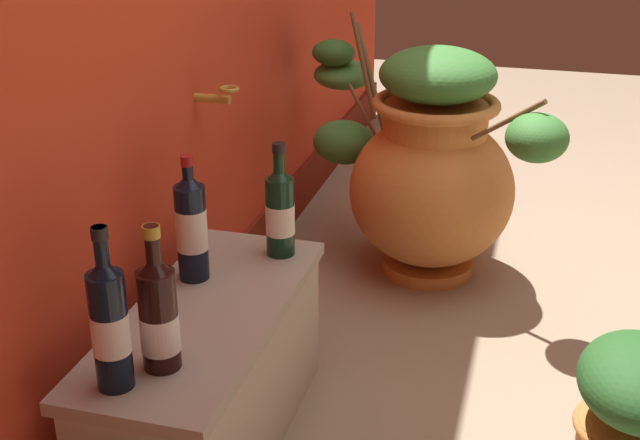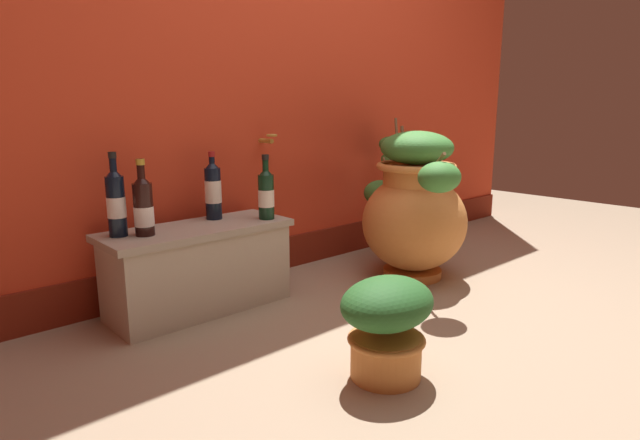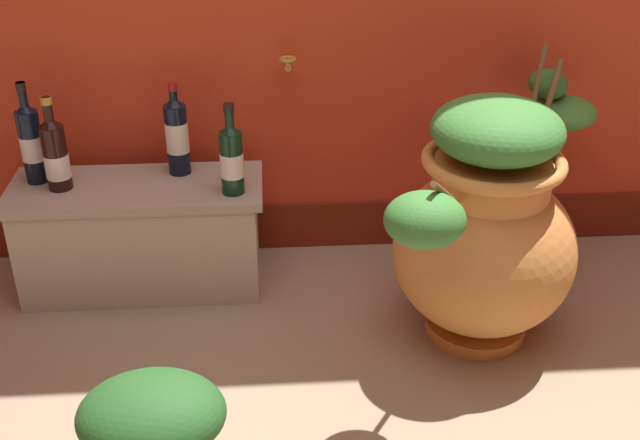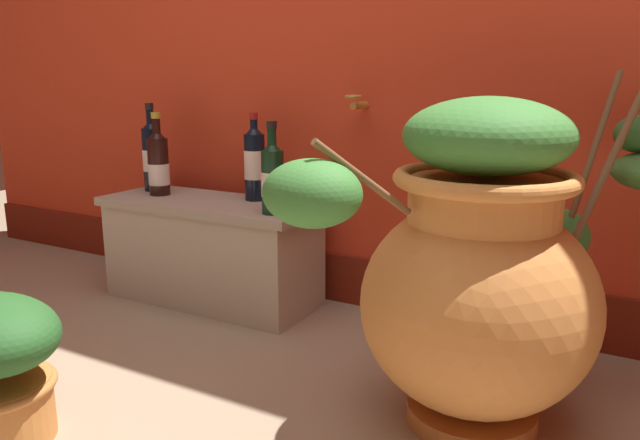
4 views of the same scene
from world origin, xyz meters
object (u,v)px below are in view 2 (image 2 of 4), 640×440
Objects in this scene: wine_bottle_right at (116,201)px; potted_shrub at (387,322)px; wine_bottle_left at (266,193)px; wine_bottle_middle at (213,189)px; terracotta_urn at (413,207)px; wine_bottle_back at (143,205)px.

wine_bottle_right is 1.17m from potted_shrub.
wine_bottle_left is 0.95× the size of wine_bottle_middle.
terracotta_urn is 2.69× the size of wine_bottle_right.
wine_bottle_right is (-0.46, -0.03, 0.00)m from wine_bottle_middle.
wine_bottle_left reaches higher than potted_shrub.
wine_bottle_right is at bearing 146.13° from wine_bottle_back.
wine_bottle_right is at bearing 164.28° from terracotta_urn.
wine_bottle_right is at bearing -175.78° from wine_bottle_middle.
wine_bottle_middle is at bearing 4.22° from wine_bottle_right.
wine_bottle_left is 0.88× the size of wine_bottle_right.
wine_bottle_back is at bearing 172.87° from wine_bottle_left.
wine_bottle_middle is 0.39m from wine_bottle_back.
wine_bottle_middle is 0.93× the size of wine_bottle_right.
potted_shrub is (0.48, -1.01, -0.33)m from wine_bottle_right.
wine_bottle_left is 0.87× the size of potted_shrub.
wine_bottle_right is at bearing 115.14° from potted_shrub.
wine_bottle_right reaches higher than wine_bottle_middle.
wine_bottle_back is at bearing -33.87° from wine_bottle_right.
wine_bottle_right is (-1.40, 0.39, 0.15)m from terracotta_urn.
wine_bottle_right is 0.98× the size of potted_shrub.
wine_bottle_back is at bearing 112.18° from potted_shrub.
wine_bottle_left is at bearing 79.22° from potted_shrub.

